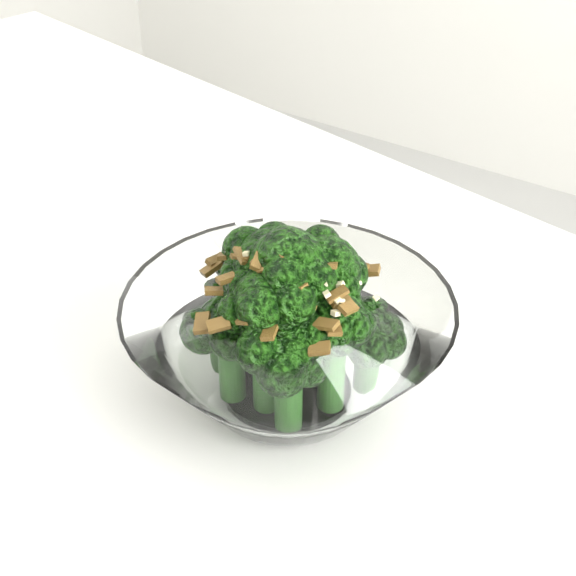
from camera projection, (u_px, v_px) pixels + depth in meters
The scene contains 2 objects.
table at pixel (6, 406), 0.64m from camera, with size 1.32×1.00×0.75m.
broccoli_dish at pixel (288, 337), 0.52m from camera, with size 0.19×0.19×0.12m.
Camera 1 is at (0.34, -0.36, 1.12)m, focal length 55.00 mm.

